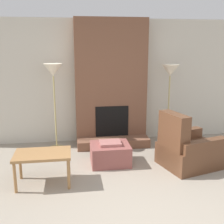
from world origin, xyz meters
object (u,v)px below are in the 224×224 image
Objects in this scene: ottoman at (110,154)px; floor_lamp_left at (53,75)px; side_table at (43,157)px; armchair at (187,151)px; floor_lamp_right at (170,75)px.

floor_lamp_left is at bearing 136.52° from ottoman.
armchair is at bearing 6.82° from side_table.
side_table is at bearing -94.69° from floor_lamp_left.
armchair reaches higher than side_table.
armchair is at bearing -93.43° from floor_lamp_right.
side_table is (-1.11, -0.59, 0.25)m from ottoman.
floor_lamp_left reaches higher than floor_lamp_right.
side_table is (-2.41, -0.29, 0.16)m from armchair.
floor_lamp_left is at bearing 85.31° from side_table.
side_table is 0.50× the size of floor_lamp_right.
armchair is 1.71m from floor_lamp_right.
floor_lamp_left is (0.12, 1.52, 1.06)m from side_table.
floor_lamp_left is 1.02× the size of floor_lamp_right.
ottoman is 1.88m from floor_lamp_left.
floor_lamp_left is (-0.98, 0.93, 1.31)m from ottoman.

